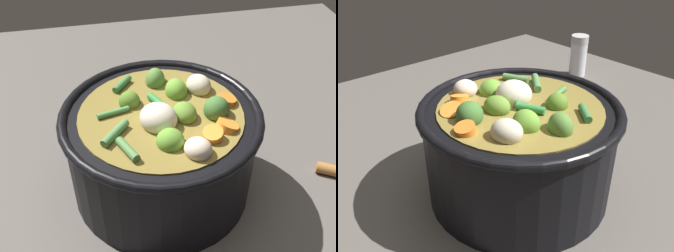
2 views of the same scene
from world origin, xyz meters
TOP-DOWN VIEW (x-y plane):
  - ground_plane at (0.00, 0.00)m, footprint 1.10×1.10m
  - cooking_pot at (-0.00, -0.00)m, footprint 0.26×0.26m
  - salt_shaker at (-0.22, 0.40)m, footprint 0.04×0.04m

SIDE VIEW (x-z plane):
  - ground_plane at x=0.00m, z-range 0.00..0.00m
  - salt_shaker at x=-0.22m, z-range 0.00..0.10m
  - cooking_pot at x=0.00m, z-range -0.01..0.15m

